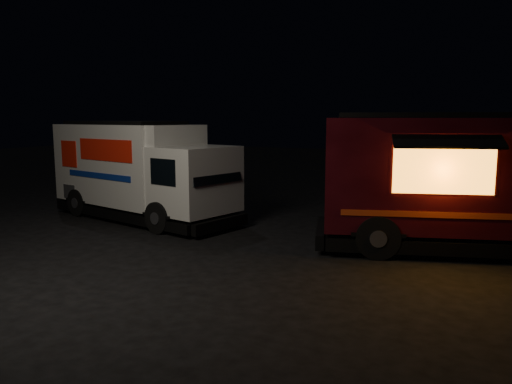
# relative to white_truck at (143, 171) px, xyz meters

# --- Properties ---
(ground) EXTENTS (80.00, 80.00, 0.00)m
(ground) POSITION_rel_white_truck_xyz_m (3.97, -2.68, -1.50)
(ground) COLOR black
(ground) RESTS_ON ground
(white_truck) EXTENTS (6.98, 3.80, 3.00)m
(white_truck) POSITION_rel_white_truck_xyz_m (0.00, 0.00, 0.00)
(white_truck) COLOR silver
(white_truck) RESTS_ON ground
(red_truck) EXTENTS (7.34, 4.36, 3.21)m
(red_truck) POSITION_rel_white_truck_xyz_m (9.12, 0.23, 0.10)
(red_truck) COLOR #3B0A11
(red_truck) RESTS_ON ground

